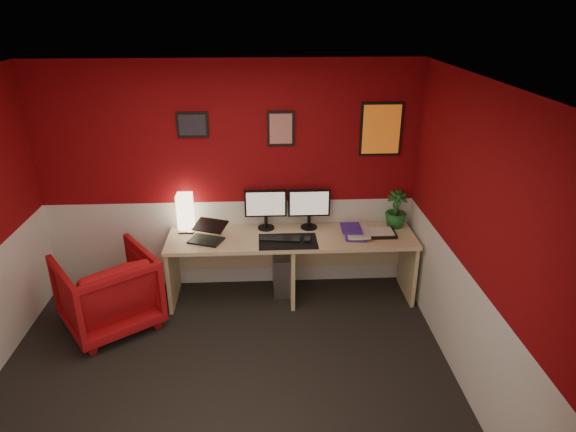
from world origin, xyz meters
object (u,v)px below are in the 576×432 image
object	(u,v)px
potted_plant	(396,209)
monitor_right	(309,203)
desk	(292,267)
pc_tower	(282,271)
armchair	(108,291)
monitor_left	(266,203)
zen_tray	(378,233)
shoji_lamp	(185,214)
laptop	(205,231)

from	to	relation	value
potted_plant	monitor_right	bearing A→B (deg)	178.94
desk	potted_plant	xyz separation A→B (m)	(1.14, 0.19, 0.57)
desk	pc_tower	world-z (taller)	desk
armchair	desk	bearing A→B (deg)	158.04
monitor_left	potted_plant	distance (m)	1.41
zen_tray	monitor_right	bearing A→B (deg)	163.53
desk	pc_tower	size ratio (longest dim) A/B	5.78
zen_tray	monitor_left	bearing A→B (deg)	169.35
monitor_left	potted_plant	xyz separation A→B (m)	(1.41, -0.03, -0.09)
shoji_lamp	zen_tray	bearing A→B (deg)	-5.59
laptop	potted_plant	world-z (taller)	potted_plant
monitor_left	pc_tower	bearing A→B (deg)	-18.12
laptop	armchair	world-z (taller)	laptop
laptop	potted_plant	bearing A→B (deg)	28.93
zen_tray	potted_plant	xyz separation A→B (m)	(0.22, 0.20, 0.19)
pc_tower	armchair	distance (m)	1.84
monitor_right	pc_tower	bearing A→B (deg)	-171.52
desk	shoji_lamp	bearing A→B (deg)	170.06
desk	zen_tray	size ratio (longest dim) A/B	7.43
desk	armchair	size ratio (longest dim) A/B	3.04
zen_tray	potted_plant	bearing A→B (deg)	41.28
desk	pc_tower	xyz separation A→B (m)	(-0.10, 0.16, -0.14)
zen_tray	potted_plant	size ratio (longest dim) A/B	0.86
zen_tray	armchair	bearing A→B (deg)	-171.19
shoji_lamp	armchair	bearing A→B (deg)	-138.85
armchair	monitor_right	bearing A→B (deg)	162.28
monitor_right	pc_tower	size ratio (longest dim) A/B	1.29
desk	potted_plant	size ratio (longest dim) A/B	6.39
zen_tray	potted_plant	world-z (taller)	potted_plant
monitor_left	monitor_right	bearing A→B (deg)	-1.26
pc_tower	armchair	xyz separation A→B (m)	(-1.73, -0.59, 0.16)
laptop	zen_tray	xyz separation A→B (m)	(1.81, 0.06, -0.09)
monitor_left	desk	bearing A→B (deg)	-39.54
desk	shoji_lamp	distance (m)	1.27
desk	pc_tower	bearing A→B (deg)	120.84
monitor_right	pc_tower	world-z (taller)	monitor_right
shoji_lamp	monitor_left	size ratio (longest dim) A/B	0.69
shoji_lamp	laptop	world-z (taller)	shoji_lamp
desk	monitor_left	size ratio (longest dim) A/B	4.48
monitor_left	armchair	world-z (taller)	monitor_left
shoji_lamp	laptop	distance (m)	0.36
laptop	potted_plant	distance (m)	2.05
zen_tray	armchair	distance (m)	2.81
monitor_left	zen_tray	size ratio (longest dim) A/B	1.66
potted_plant	armchair	xyz separation A→B (m)	(-2.97, -0.62, -0.54)
pc_tower	potted_plant	bearing A→B (deg)	0.10
monitor_left	armchair	bearing A→B (deg)	-157.49
monitor_left	pc_tower	distance (m)	0.81
shoji_lamp	pc_tower	size ratio (longest dim) A/B	0.89
pc_tower	monitor_left	bearing A→B (deg)	160.74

